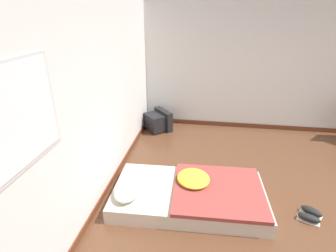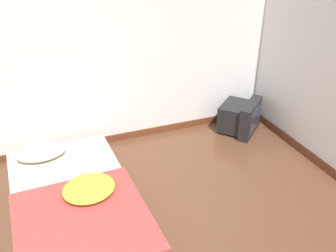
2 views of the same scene
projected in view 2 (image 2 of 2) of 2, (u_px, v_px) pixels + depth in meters
wall_back at (27, 48)px, 3.89m from camera, size 8.14×0.08×2.60m
mattress_bed at (75, 203)px, 3.48m from camera, size 1.17×2.07×0.35m
crt_tv at (240, 117)px, 4.89m from camera, size 0.68×0.67×0.43m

